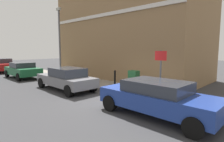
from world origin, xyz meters
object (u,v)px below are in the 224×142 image
at_px(bollard_near_cabinet, 115,78).
at_px(street_sign, 161,67).
at_px(car_green, 23,70).
at_px(car_grey, 66,78).
at_px(lamppost, 60,40).
at_px(utility_cabinet, 134,81).
at_px(car_blue, 157,97).
at_px(car_red, 2,65).

relative_size(bollard_near_cabinet, street_sign, 0.45).
xyz_separation_m(car_green, bollard_near_cabinet, (2.38, -8.77, -0.01)).
bearing_deg(car_green, street_sign, -171.77).
bearing_deg(street_sign, car_grey, 106.73).
xyz_separation_m(street_sign, lamppost, (0.42, 9.67, 1.64)).
bearing_deg(car_green, utility_cabinet, -167.24).
height_order(car_blue, utility_cabinet, car_blue).
bearing_deg(bollard_near_cabinet, car_blue, -118.39).
relative_size(car_red, lamppost, 0.79).
bearing_deg(car_green, car_red, -0.29).
bearing_deg(street_sign, lamppost, 87.52).
height_order(car_green, street_sign, street_sign).
bearing_deg(lamppost, car_red, 103.03).
xyz_separation_m(car_green, lamppost, (2.13, -2.65, 2.59)).
bearing_deg(car_grey, street_sign, -162.24).
height_order(car_blue, bollard_near_cabinet, car_blue).
xyz_separation_m(car_red, street_sign, (1.64, -18.57, 0.90)).
bearing_deg(car_grey, car_blue, -179.56).
relative_size(car_grey, car_green, 1.10).
bearing_deg(bollard_near_cabinet, car_green, 105.16).
distance_m(car_blue, utility_cabinet, 3.65).
bearing_deg(car_red, utility_cabinet, -174.03).
height_order(car_red, street_sign, street_sign).
relative_size(car_blue, street_sign, 1.94).
height_order(car_green, bollard_near_cabinet, car_green).
relative_size(car_grey, lamppost, 0.77).
bearing_deg(car_red, street_sign, -176.57).
bearing_deg(car_red, car_grey, 178.35).
relative_size(car_blue, car_red, 0.99).
xyz_separation_m(utility_cabinet, bollard_near_cabinet, (0.10, 1.57, 0.02)).
xyz_separation_m(bollard_near_cabinet, street_sign, (-0.67, -3.55, 0.96)).
bearing_deg(car_blue, street_sign, -62.76).
xyz_separation_m(bollard_near_cabinet, lamppost, (-0.25, 6.12, 2.60)).
relative_size(utility_cabinet, lamppost, 0.20).
bearing_deg(lamppost, car_green, 128.76).
bearing_deg(car_blue, car_green, 0.66).
xyz_separation_m(car_blue, car_green, (0.01, 13.18, -0.01)).
height_order(car_grey, lamppost, lamppost).
xyz_separation_m(car_grey, car_red, (0.01, 13.08, 0.04)).
bearing_deg(lamppost, bollard_near_cabinet, -87.66).
distance_m(car_red, lamppost, 9.48).
distance_m(car_grey, lamppost, 5.34).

